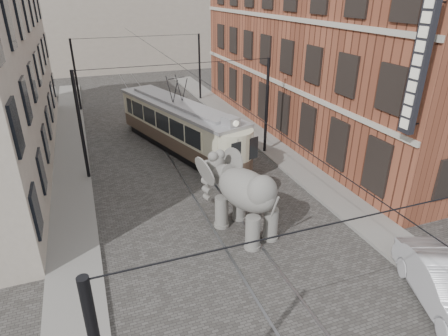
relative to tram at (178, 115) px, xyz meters
name	(u,v)px	position (x,y,z in m)	size (l,w,h in m)	color
ground	(220,214)	(-0.23, -8.44, -2.37)	(120.00, 120.00, 0.00)	#474542
tram_rails	(220,214)	(-0.23, -8.44, -2.35)	(1.54, 80.00, 0.02)	slate
sidewalk_right	(329,191)	(5.77, -8.44, -2.29)	(2.00, 60.00, 0.15)	slate
sidewalk_left	(74,241)	(-6.73, -8.44, -2.29)	(2.00, 60.00, 0.15)	slate
brick_building	(325,46)	(10.77, 0.56, 3.63)	(8.00, 26.00, 12.00)	brown
distant_block	(114,11)	(-0.23, 31.56, 4.63)	(28.00, 10.00, 14.00)	gray
catenary	(186,122)	(-0.43, -3.44, 0.63)	(11.00, 30.20, 6.00)	black
tram	(178,115)	(0.00, 0.00, 0.00)	(2.46, 11.93, 4.73)	beige
elephant	(246,200)	(0.29, -10.21, -0.77)	(2.88, 5.22, 3.20)	slate
parked_car	(447,287)	(4.79, -16.44, -1.58)	(1.68, 4.77, 1.57)	#B4B4B9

